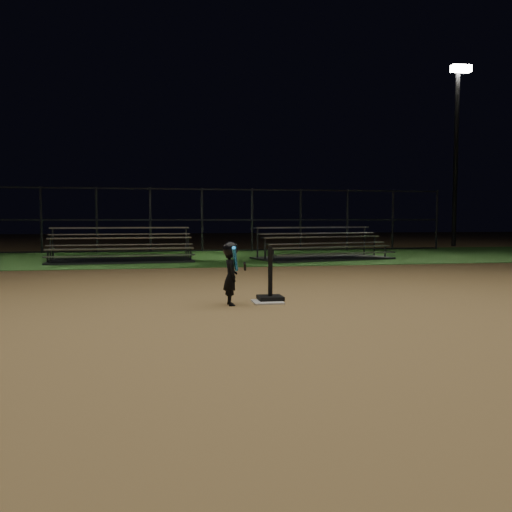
{
  "coord_description": "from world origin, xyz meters",
  "views": [
    {
      "loc": [
        -1.6,
        -7.91,
        1.28
      ],
      "look_at": [
        0.0,
        1.0,
        0.65
      ],
      "focal_mm": 37.16,
      "sensor_mm": 36.0,
      "label": 1
    }
  ],
  "objects_px": {
    "home_plate": "(267,302)",
    "bleacher_right": "(323,253)",
    "child_batter": "(231,271)",
    "light_pole_right": "(457,140)",
    "batting_tee": "(270,290)",
    "bleacher_left": "(121,255)"
  },
  "relations": [
    {
      "from": "child_batter",
      "to": "bleacher_right",
      "type": "relative_size",
      "value": 0.21
    },
    {
      "from": "child_batter",
      "to": "bleacher_right",
      "type": "bearing_deg",
      "value": -31.61
    },
    {
      "from": "home_plate",
      "to": "child_batter",
      "type": "distance_m",
      "value": 0.79
    },
    {
      "from": "bleacher_right",
      "to": "home_plate",
      "type": "bearing_deg",
      "value": -126.11
    },
    {
      "from": "light_pole_right",
      "to": "child_batter",
      "type": "bearing_deg",
      "value": -129.83
    },
    {
      "from": "child_batter",
      "to": "bleacher_right",
      "type": "height_order",
      "value": "bleacher_right"
    },
    {
      "from": "home_plate",
      "to": "batting_tee",
      "type": "bearing_deg",
      "value": 61.45
    },
    {
      "from": "bleacher_right",
      "to": "batting_tee",
      "type": "bearing_deg",
      "value": -126.02
    },
    {
      "from": "home_plate",
      "to": "bleacher_right",
      "type": "xyz_separation_m",
      "value": [
        3.49,
        8.32,
        0.2
      ]
    },
    {
      "from": "batting_tee",
      "to": "bleacher_left",
      "type": "bearing_deg",
      "value": 108.83
    },
    {
      "from": "light_pole_right",
      "to": "home_plate",
      "type": "bearing_deg",
      "value": -128.77
    },
    {
      "from": "bleacher_left",
      "to": "bleacher_right",
      "type": "distance_m",
      "value": 6.28
    },
    {
      "from": "bleacher_left",
      "to": "bleacher_right",
      "type": "relative_size",
      "value": 0.95
    },
    {
      "from": "child_batter",
      "to": "light_pole_right",
      "type": "distance_m",
      "value": 20.15
    },
    {
      "from": "bleacher_left",
      "to": "light_pole_right",
      "type": "xyz_separation_m",
      "value": [
        14.78,
        6.45,
        4.73
      ]
    },
    {
      "from": "child_batter",
      "to": "light_pole_right",
      "type": "xyz_separation_m",
      "value": [
        12.59,
        15.09,
        4.44
      ]
    },
    {
      "from": "home_plate",
      "to": "bleacher_left",
      "type": "relative_size",
      "value": 0.1
    },
    {
      "from": "home_plate",
      "to": "child_batter",
      "type": "bearing_deg",
      "value": -165.54
    },
    {
      "from": "bleacher_left",
      "to": "light_pole_right",
      "type": "distance_m",
      "value": 16.81
    },
    {
      "from": "batting_tee",
      "to": "light_pole_right",
      "type": "xyz_separation_m",
      "value": [
        11.93,
        14.82,
        4.76
      ]
    },
    {
      "from": "light_pole_right",
      "to": "bleacher_right",
      "type": "bearing_deg",
      "value": -142.11
    },
    {
      "from": "bleacher_right",
      "to": "light_pole_right",
      "type": "distance_m",
      "value": 11.78
    }
  ]
}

